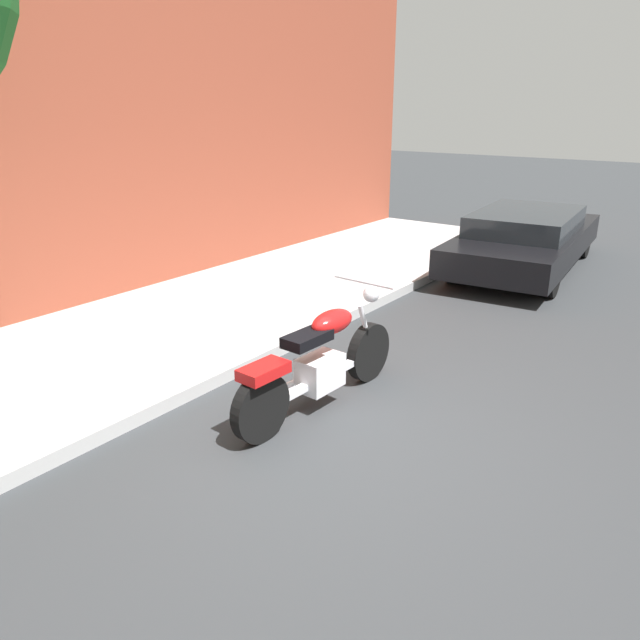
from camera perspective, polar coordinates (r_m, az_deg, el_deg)
The scene contains 4 objects.
ground_plane at distance 5.36m, azimuth -0.49°, elevation -11.16°, with size 60.00×60.00×0.00m, color #303335.
sidewalk at distance 7.34m, azimuth -19.58°, elevation -2.93°, with size 18.18×3.15×0.14m, color #ADADAD.
motorcycle at distance 5.71m, azimuth -0.06°, elevation -4.00°, with size 2.21×0.70×1.11m.
parked_car_black at distance 11.14m, azimuth 18.67°, elevation 7.29°, with size 4.69×2.15×1.03m.
Camera 1 is at (-3.68, -2.76, 2.75)m, focal length 34.17 mm.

